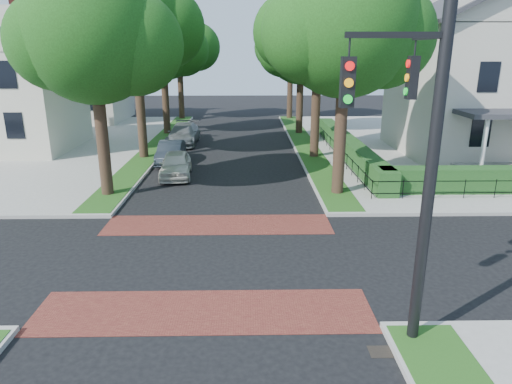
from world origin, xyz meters
TOP-DOWN VIEW (x-y plane):
  - ground at (0.00, 0.00)m, footprint 120.00×120.00m
  - sidewalk_ne at (19.50, 19.00)m, footprint 30.00×30.00m
  - crosswalk_far at (0.00, 3.20)m, footprint 9.00×2.20m
  - crosswalk_near at (0.00, -3.20)m, footprint 9.00×2.20m
  - storm_drain at (4.30, -5.00)m, footprint 0.65×0.45m
  - grass_strip_ne at (5.40, 19.10)m, footprint 1.60×29.80m
  - grass_strip_nw at (-5.40, 19.10)m, footprint 1.60×29.80m
  - tree_right_near at (5.60, 7.24)m, footprint 7.75×6.67m
  - tree_right_mid at (5.61, 15.25)m, footprint 8.25×7.09m
  - tree_right_far at (5.60, 24.22)m, footprint 7.25×6.23m
  - tree_right_back at (5.60, 33.23)m, footprint 7.50×6.45m
  - tree_left_near at (-5.40, 7.23)m, footprint 7.50×6.45m
  - tree_left_mid at (-5.39, 15.24)m, footprint 8.00×6.88m
  - tree_left_far at (-5.40, 24.22)m, footprint 7.00×6.02m
  - tree_left_back at (-5.40, 33.24)m, footprint 7.75×6.66m
  - hedge_main_road at (7.70, 15.00)m, footprint 1.00×18.00m
  - fence_main_road at (6.90, 15.00)m, footprint 0.06×18.00m
  - house_victorian at (17.51, 15.92)m, footprint 13.00×13.05m
  - house_left_near at (-15.49, 17.99)m, footprint 10.00×9.00m
  - house_left_far at (-15.49, 31.99)m, footprint 10.00×9.00m
  - traffic_signal at (4.89, -4.41)m, footprint 2.17×2.00m
  - parked_car_front at (-2.79, 10.62)m, footprint 2.01×4.25m
  - parked_car_middle at (-3.59, 13.91)m, footprint 1.49×4.11m
  - parked_car_rear at (-3.60, 20.05)m, footprint 2.18×5.24m

SIDE VIEW (x-z plane):
  - ground at x=0.00m, z-range 0.00..0.00m
  - crosswalk_far at x=0.00m, z-range 0.00..0.01m
  - crosswalk_near at x=0.00m, z-range 0.00..0.01m
  - storm_drain at x=4.30m, z-range 0.00..0.01m
  - sidewalk_ne at x=19.50m, z-range 0.00..0.15m
  - grass_strip_ne at x=5.40m, z-range 0.15..0.17m
  - grass_strip_nw at x=-5.40m, z-range 0.15..0.17m
  - fence_main_road at x=6.90m, z-range 0.15..1.05m
  - parked_car_middle at x=-3.59m, z-range 0.00..1.35m
  - parked_car_front at x=-2.79m, z-range 0.00..1.40m
  - hedge_main_road at x=7.70m, z-range 0.15..1.35m
  - parked_car_rear at x=-3.60m, z-range 0.00..1.51m
  - traffic_signal at x=4.89m, z-range 0.71..8.71m
  - house_left_near at x=-15.49m, z-range -0.03..10.11m
  - house_left_far at x=-15.49m, z-range -0.03..10.11m
  - house_victorian at x=17.51m, z-range -0.22..12.26m
  - tree_right_far at x=5.60m, z-range 2.04..11.78m
  - tree_left_far at x=-5.40m, z-range 2.19..12.05m
  - tree_right_back at x=5.60m, z-range 2.17..12.37m
  - tree_left_near at x=-5.40m, z-range 2.17..12.37m
  - tree_left_back at x=-5.40m, z-range 2.19..12.63m
  - tree_right_near at x=5.60m, z-range 2.30..12.96m
  - tree_right_mid at x=5.61m, z-range 2.38..13.60m
  - tree_left_mid at x=-5.39m, z-range 2.60..14.08m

